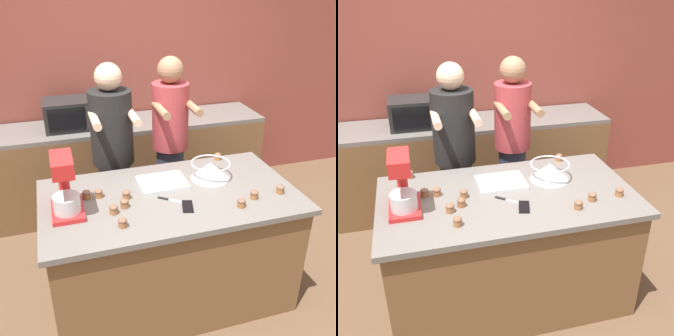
% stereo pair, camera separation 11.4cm
% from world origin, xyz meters
% --- Properties ---
extents(ground_plane, '(16.00, 16.00, 0.00)m').
position_xyz_m(ground_plane, '(0.00, 0.00, 0.00)').
color(ground_plane, brown).
extents(back_wall, '(10.00, 0.06, 2.70)m').
position_xyz_m(back_wall, '(0.00, 1.81, 1.35)').
color(back_wall, brown).
rests_on(back_wall, ground_plane).
extents(island_counter, '(1.77, 0.97, 0.90)m').
position_xyz_m(island_counter, '(0.00, 0.00, 0.45)').
color(island_counter, brown).
rests_on(island_counter, ground_plane).
extents(back_counter, '(2.80, 0.60, 0.93)m').
position_xyz_m(back_counter, '(0.00, 1.46, 0.47)').
color(back_counter, brown).
rests_on(back_counter, ground_plane).
extents(person_left, '(0.36, 0.51, 1.67)m').
position_xyz_m(person_left, '(-0.26, 0.77, 0.88)').
color(person_left, '#33384C').
rests_on(person_left, ground_plane).
extents(person_right, '(0.33, 0.50, 1.69)m').
position_xyz_m(person_right, '(0.24, 0.77, 0.90)').
color(person_right, '#33384C').
rests_on(person_right, ground_plane).
extents(stand_mixer, '(0.20, 0.30, 0.40)m').
position_xyz_m(stand_mixer, '(-0.69, -0.03, 1.07)').
color(stand_mixer, red).
rests_on(stand_mixer, island_counter).
extents(mixing_bowl, '(0.29, 0.29, 0.13)m').
position_xyz_m(mixing_bowl, '(0.36, 0.15, 0.97)').
color(mixing_bowl, '#BCBCC1').
rests_on(mixing_bowl, island_counter).
extents(baking_tray, '(0.35, 0.27, 0.04)m').
position_xyz_m(baking_tray, '(-0.01, 0.16, 0.92)').
color(baking_tray, silver).
rests_on(baking_tray, island_counter).
extents(microwave_oven, '(0.49, 0.36, 0.28)m').
position_xyz_m(microwave_oven, '(-0.54, 1.46, 1.07)').
color(microwave_oven, black).
rests_on(microwave_oven, back_counter).
extents(cell_phone, '(0.11, 0.16, 0.01)m').
position_xyz_m(cell_phone, '(0.06, -0.19, 0.91)').
color(cell_phone, black).
rests_on(cell_phone, island_counter).
extents(knife, '(0.18, 0.15, 0.01)m').
position_xyz_m(knife, '(-0.02, -0.08, 0.90)').
color(knife, '#BCBCC1').
rests_on(knife, island_counter).
extents(cupcake_0, '(0.06, 0.06, 0.06)m').
position_xyz_m(cupcake_0, '(-0.48, 0.11, 0.93)').
color(cupcake_0, '#9E6038').
rests_on(cupcake_0, island_counter).
extents(cupcake_1, '(0.06, 0.06, 0.06)m').
position_xyz_m(cupcake_1, '(0.53, -0.22, 0.93)').
color(cupcake_1, '#9E6038').
rests_on(cupcake_1, island_counter).
extents(cupcake_2, '(0.06, 0.06, 0.06)m').
position_xyz_m(cupcake_2, '(0.74, -0.21, 0.93)').
color(cupcake_2, '#9E6038').
rests_on(cupcake_2, island_counter).
extents(cupcake_3, '(0.06, 0.06, 0.06)m').
position_xyz_m(cupcake_3, '(0.40, -0.29, 0.93)').
color(cupcake_3, '#9E6038').
rests_on(cupcake_3, island_counter).
extents(cupcake_4, '(0.06, 0.06, 0.06)m').
position_xyz_m(cupcake_4, '(-0.56, 0.11, 0.93)').
color(cupcake_4, '#9E6038').
rests_on(cupcake_4, island_counter).
extents(cupcake_5, '(0.06, 0.06, 0.06)m').
position_xyz_m(cupcake_5, '(-0.39, -0.29, 0.93)').
color(cupcake_5, '#9E6038').
rests_on(cupcake_5, island_counter).
extents(cupcake_6, '(0.06, 0.06, 0.06)m').
position_xyz_m(cupcake_6, '(-0.65, 0.42, 0.93)').
color(cupcake_6, '#9E6038').
rests_on(cupcake_6, island_counter).
extents(cupcake_7, '(0.06, 0.06, 0.06)m').
position_xyz_m(cupcake_7, '(-0.42, -0.13, 0.93)').
color(cupcake_7, '#9E6038').
rests_on(cupcake_7, island_counter).
extents(cupcake_8, '(0.06, 0.06, 0.06)m').
position_xyz_m(cupcake_8, '(-0.34, -0.08, 0.93)').
color(cupcake_8, '#9E6038').
rests_on(cupcake_8, island_counter).
extents(cupcake_9, '(0.06, 0.06, 0.06)m').
position_xyz_m(cupcake_9, '(0.54, 0.42, 0.93)').
color(cupcake_9, '#9E6038').
rests_on(cupcake_9, island_counter).
extents(cupcake_10, '(0.06, 0.06, 0.06)m').
position_xyz_m(cupcake_10, '(-0.30, 0.03, 0.93)').
color(cupcake_10, '#9E6038').
rests_on(cupcake_10, island_counter).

